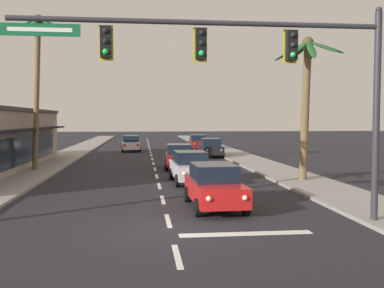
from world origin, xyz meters
name	(u,v)px	position (x,y,z in m)	size (l,w,h in m)	color
ground_plane	(171,231)	(0.00, 0.00, 0.00)	(220.00, 220.00, 0.00)	#232328
sidewalk_right	(255,162)	(7.80, 20.00, 0.07)	(3.20, 110.00, 0.14)	gray
sidewalk_left	(47,165)	(-7.80, 20.00, 0.07)	(3.20, 110.00, 0.14)	gray
lane_markings	(159,165)	(0.42, 19.72, 0.00)	(4.28, 87.16, 0.01)	silver
traffic_signal_mast	(257,63)	(2.67, 0.13, 5.13)	(11.65, 0.41, 6.96)	#2D2D33
sedan_lead_at_stop_bar	(214,186)	(1.89, 3.34, 0.85)	(2.05, 4.49, 1.68)	red
sedan_third_in_queue	(190,167)	(1.71, 10.18, 0.85)	(2.09, 4.51, 1.68)	silver
sedan_fifth_in_queue	(179,156)	(1.66, 17.01, 0.85)	(2.11, 4.51, 1.68)	maroon
sedan_oncoming_far	(131,143)	(-2.03, 33.83, 0.85)	(2.07, 4.50, 1.68)	silver
sedan_parked_nearest_kerb	(198,142)	(5.34, 35.36, 0.85)	(2.01, 4.48, 1.68)	maroon
sedan_parked_mid_kerb	(211,148)	(5.32, 26.05, 0.85)	(2.04, 4.49, 1.68)	black
palm_left_second	(38,63)	(-7.52, 16.38, 7.01)	(3.32, 3.40, 10.11)	brown
palm_right_second	(307,84)	(7.92, 9.66, 5.26)	(3.61, 3.76, 7.80)	brown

